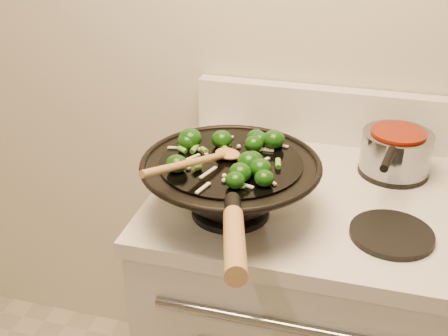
# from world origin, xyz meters

# --- Properties ---
(stove) EXTENTS (0.78, 0.67, 1.08)m
(stove) POSITION_xyz_m (-0.20, 1.17, 0.47)
(stove) COLOR silver
(stove) RESTS_ON ground
(wok) EXTENTS (0.40, 0.66, 0.20)m
(wok) POSITION_xyz_m (-0.38, 1.02, 1.00)
(wok) COLOR black
(wok) RESTS_ON stove
(stirfry) EXTENTS (0.27, 0.28, 0.05)m
(stirfry) POSITION_xyz_m (-0.38, 1.03, 1.07)
(stirfry) COLOR #0E3909
(stirfry) RESTS_ON wok
(wooden_spoon) EXTENTS (0.15, 0.27, 0.07)m
(wooden_spoon) POSITION_xyz_m (-0.42, 0.97, 1.08)
(wooden_spoon) COLOR #A87742
(wooden_spoon) RESTS_ON wok
(saucepan) EXTENTS (0.18, 0.29, 0.10)m
(saucepan) POSITION_xyz_m (-0.02, 1.32, 0.99)
(saucepan) COLOR gray
(saucepan) RESTS_ON stove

